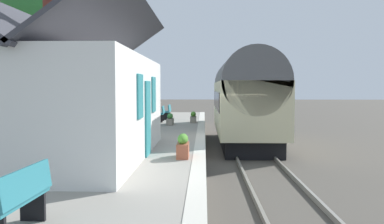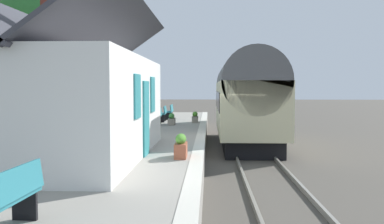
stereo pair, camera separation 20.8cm
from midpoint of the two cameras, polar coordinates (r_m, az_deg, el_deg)
name	(u,v)px [view 1 (the left image)]	position (r m, az deg, el deg)	size (l,w,h in m)	color
ground_plane	(230,157)	(16.74, 4.89, -6.07)	(160.00, 160.00, 0.00)	#4C473F
platform	(134,146)	(16.90, -8.20, -4.60)	(32.00, 5.64, 0.82)	gray
platform_edge_coping	(201,136)	(16.60, 0.83, -3.26)	(32.00, 0.36, 0.02)	beige
rail_near	(271,155)	(16.90, 10.41, -5.78)	(52.00, 0.08, 0.14)	gray
rail_far	(235,155)	(16.74, 5.51, -5.83)	(52.00, 0.08, 0.14)	gray
train	(245,98)	(19.99, 6.94, 1.84)	(9.34, 2.73, 4.32)	black
station_building	(77,102)	(12.03, -15.82, 1.27)	(8.36, 4.06, 5.44)	white
bench_mid_platform	(156,116)	(21.37, -5.19, -0.54)	(1.41, 0.45, 0.88)	#26727F
bench_near_building	(168,111)	(25.49, -3.56, 0.09)	(1.40, 0.43, 0.88)	#26727F
bench_platform_end	(18,199)	(6.04, -23.51, -10.74)	(1.41, 0.48, 0.88)	#26727F
bench_by_lamp	(161,113)	(23.64, -4.46, -0.16)	(1.41, 0.48, 0.88)	#26727F
planter_by_door	(170,119)	(21.66, -3.27, -0.99)	(1.05, 0.32, 0.59)	gray
planter_corner_building	(130,113)	(27.47, -8.64, -0.14)	(1.00, 0.32, 0.56)	gray
planter_bench_left	(117,126)	(18.40, -10.46, -1.86)	(0.92, 0.32, 0.56)	#9E5138
planter_edge_far	(183,146)	(11.51, -1.76, -4.66)	(0.82, 0.32, 0.66)	#9E5138
planter_bench_right	(193,117)	(22.97, -0.08, -0.72)	(0.92, 0.32, 0.61)	gray
tree_far_right	(79,67)	(31.37, -15.27, 5.89)	(2.98, 3.27, 5.72)	#4C3828
tree_far_left	(44,22)	(21.66, -19.70, 11.45)	(4.33, 4.37, 8.38)	#4C3828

